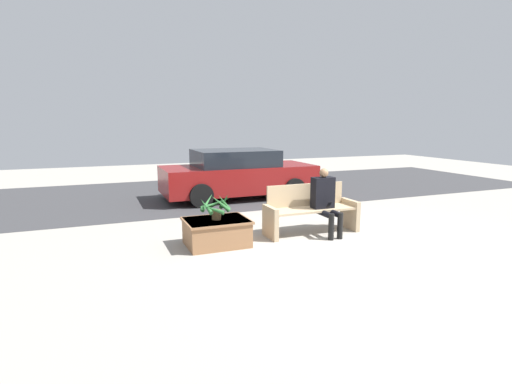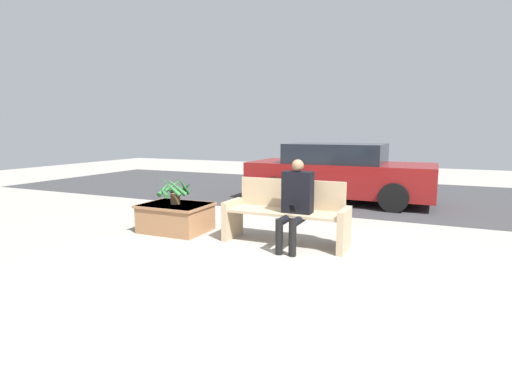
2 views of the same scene
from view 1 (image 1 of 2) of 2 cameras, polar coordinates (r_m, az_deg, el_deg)
ground_plane at (r=7.21m, az=12.36°, el=-7.38°), size 30.00×30.00×0.00m
road_surface at (r=12.56m, az=-3.40°, el=0.26°), size 20.00×6.00×0.01m
bench at (r=7.78m, az=7.77°, el=-2.59°), size 1.83×0.57×0.93m
person_seated at (r=7.66m, az=9.87°, el=-0.92°), size 0.42×0.64×1.26m
planter_box at (r=7.00m, az=-5.64°, el=-5.61°), size 1.09×0.85×0.46m
potted_plant at (r=6.89m, az=-5.76°, el=-1.98°), size 0.61×0.62×0.49m
parked_car at (r=11.23m, az=-2.64°, el=2.57°), size 4.22×1.98×1.36m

